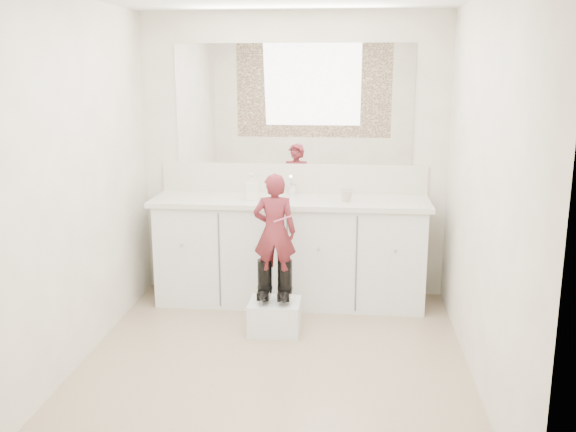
# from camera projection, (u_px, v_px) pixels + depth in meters

# --- Properties ---
(floor) EXTENTS (3.00, 3.00, 0.00)m
(floor) POSITION_uv_depth(u_px,v_px,m) (273.00, 365.00, 4.30)
(floor) COLOR #8D755C
(floor) RESTS_ON ground
(wall_back) EXTENTS (2.60, 0.00, 2.60)m
(wall_back) POSITION_uv_depth(u_px,v_px,m) (293.00, 157.00, 5.48)
(wall_back) COLOR beige
(wall_back) RESTS_ON floor
(wall_front) EXTENTS (2.60, 0.00, 2.60)m
(wall_front) POSITION_uv_depth(u_px,v_px,m) (227.00, 259.00, 2.57)
(wall_front) COLOR beige
(wall_front) RESTS_ON floor
(wall_left) EXTENTS (0.00, 3.00, 3.00)m
(wall_left) POSITION_uv_depth(u_px,v_px,m) (73.00, 186.00, 4.15)
(wall_left) COLOR beige
(wall_left) RESTS_ON floor
(wall_right) EXTENTS (0.00, 3.00, 3.00)m
(wall_right) POSITION_uv_depth(u_px,v_px,m) (484.00, 193.00, 3.90)
(wall_right) COLOR beige
(wall_right) RESTS_ON floor
(vanity_cabinet) EXTENTS (2.20, 0.55, 0.85)m
(vanity_cabinet) POSITION_uv_depth(u_px,v_px,m) (290.00, 253.00, 5.39)
(vanity_cabinet) COLOR silver
(vanity_cabinet) RESTS_ON floor
(countertop) EXTENTS (2.28, 0.58, 0.04)m
(countertop) POSITION_uv_depth(u_px,v_px,m) (290.00, 201.00, 5.27)
(countertop) COLOR beige
(countertop) RESTS_ON vanity_cabinet
(backsplash) EXTENTS (2.28, 0.03, 0.25)m
(backsplash) POSITION_uv_depth(u_px,v_px,m) (293.00, 178.00, 5.50)
(backsplash) COLOR beige
(backsplash) RESTS_ON countertop
(mirror) EXTENTS (2.00, 0.02, 1.00)m
(mirror) POSITION_uv_depth(u_px,v_px,m) (293.00, 105.00, 5.37)
(mirror) COLOR white
(mirror) RESTS_ON wall_back
(dot_panel) EXTENTS (2.00, 0.01, 1.20)m
(dot_panel) POSITION_uv_depth(u_px,v_px,m) (225.00, 146.00, 2.48)
(dot_panel) COLOR #472819
(dot_panel) RESTS_ON wall_front
(faucet) EXTENTS (0.08, 0.08, 0.10)m
(faucet) POSITION_uv_depth(u_px,v_px,m) (292.00, 189.00, 5.41)
(faucet) COLOR silver
(faucet) RESTS_ON countertop
(cup) EXTENTS (0.11, 0.11, 0.09)m
(cup) POSITION_uv_depth(u_px,v_px,m) (346.00, 195.00, 5.18)
(cup) COLOR #BEAD98
(cup) RESTS_ON countertop
(soap_bottle) EXTENTS (0.12, 0.12, 0.21)m
(soap_bottle) POSITION_uv_depth(u_px,v_px,m) (252.00, 186.00, 5.23)
(soap_bottle) COLOR silver
(soap_bottle) RESTS_ON countertop
(step_stool) EXTENTS (0.38, 0.32, 0.24)m
(step_stool) POSITION_uv_depth(u_px,v_px,m) (275.00, 317.00, 4.81)
(step_stool) COLOR silver
(step_stool) RESTS_ON floor
(boot_left) EXTENTS (0.12, 0.21, 0.32)m
(boot_left) POSITION_uv_depth(u_px,v_px,m) (265.00, 280.00, 4.77)
(boot_left) COLOR black
(boot_left) RESTS_ON step_stool
(boot_right) EXTENTS (0.12, 0.21, 0.32)m
(boot_right) POSITION_uv_depth(u_px,v_px,m) (285.00, 281.00, 4.76)
(boot_right) COLOR black
(boot_right) RESTS_ON step_stool
(toddler) EXTENTS (0.32, 0.21, 0.87)m
(toddler) POSITION_uv_depth(u_px,v_px,m) (275.00, 232.00, 4.68)
(toddler) COLOR #A23238
(toddler) RESTS_ON step_stool
(toothbrush) EXTENTS (0.14, 0.01, 0.06)m
(toothbrush) POSITION_uv_depth(u_px,v_px,m) (283.00, 219.00, 4.57)
(toothbrush) COLOR #D05178
(toothbrush) RESTS_ON toddler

